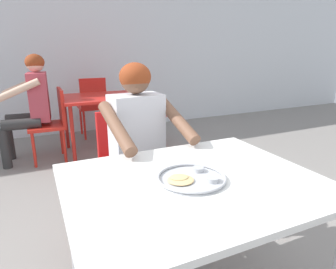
# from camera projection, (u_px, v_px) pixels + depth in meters

# --- Properties ---
(back_wall) EXTENTS (12.00, 0.12, 3.40)m
(back_wall) POSITION_uv_depth(u_px,v_px,m) (74.00, 20.00, 4.35)
(back_wall) COLOR silver
(back_wall) RESTS_ON ground
(table_foreground) EXTENTS (1.15, 0.93, 0.72)m
(table_foreground) POSITION_uv_depth(u_px,v_px,m) (193.00, 193.00, 1.36)
(table_foreground) COLOR white
(table_foreground) RESTS_ON ground
(thali_tray) EXTENTS (0.32, 0.32, 0.03)m
(thali_tray) POSITION_uv_depth(u_px,v_px,m) (191.00, 178.00, 1.33)
(thali_tray) COLOR #B7BABF
(thali_tray) RESTS_ON table_foreground
(chair_foreground) EXTENTS (0.47, 0.47, 0.86)m
(chair_foreground) POSITION_uv_depth(u_px,v_px,m) (131.00, 160.00, 2.16)
(chair_foreground) COLOR red
(chair_foreground) RESTS_ON ground
(diner_foreground) EXTENTS (0.52, 0.58, 1.21)m
(diner_foreground) POSITION_uv_depth(u_px,v_px,m) (143.00, 139.00, 1.91)
(diner_foreground) COLOR #2B2B2B
(diner_foreground) RESTS_ON ground
(table_background_red) EXTENTS (0.93, 0.76, 0.72)m
(table_background_red) POSITION_uv_depth(u_px,v_px,m) (101.00, 103.00, 3.68)
(table_background_red) COLOR red
(table_background_red) RESTS_ON ground
(chair_red_left) EXTENTS (0.41, 0.42, 0.85)m
(chair_red_left) POSITION_uv_depth(u_px,v_px,m) (53.00, 120.00, 3.44)
(chair_red_left) COLOR red
(chair_red_left) RESTS_ON ground
(chair_red_right) EXTENTS (0.47, 0.46, 0.87)m
(chair_red_right) POSITION_uv_depth(u_px,v_px,m) (143.00, 109.00, 4.00)
(chair_red_right) COLOR red
(chair_red_right) RESTS_ON ground
(chair_red_far) EXTENTS (0.39, 0.42, 0.89)m
(chair_red_far) POSITION_uv_depth(u_px,v_px,m) (93.00, 103.00, 4.31)
(chair_red_far) COLOR red
(chair_red_far) RESTS_ON ground
(patron_background) EXTENTS (0.58, 0.53, 1.24)m
(patron_background) POSITION_uv_depth(u_px,v_px,m) (31.00, 99.00, 3.34)
(patron_background) COLOR #2E2E2E
(patron_background) RESTS_ON ground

